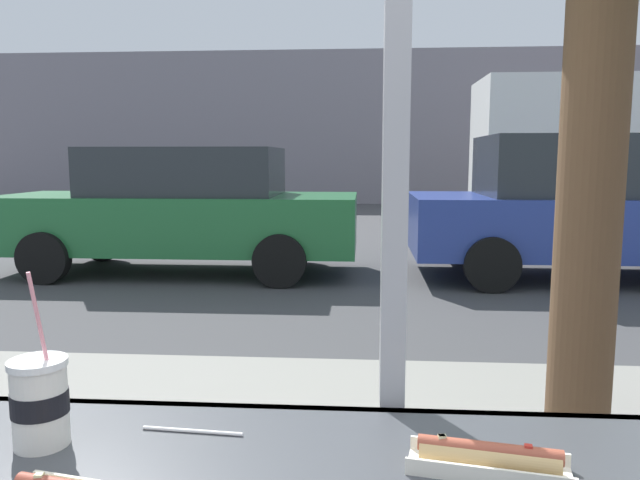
{
  "coord_description": "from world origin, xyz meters",
  "views": [
    {
      "loc": [
        -0.06,
        -1.13,
        1.52
      ],
      "look_at": [
        -0.36,
        3.07,
        0.95
      ],
      "focal_mm": 33.94,
      "sensor_mm": 36.0,
      "label": 1
    }
  ],
  "objects_px": {
    "parked_car_blue": "(585,208)",
    "box_truck": "(625,149)",
    "soda_cup_left": "(40,401)",
    "hotdog_tray_near": "(488,459)",
    "parked_car_green": "(182,209)"
  },
  "relations": [
    {
      "from": "hotdog_tray_near",
      "to": "parked_car_blue",
      "type": "xyz_separation_m",
      "value": [
        2.59,
        6.92,
        -0.14
      ]
    },
    {
      "from": "soda_cup_left",
      "to": "box_truck",
      "type": "bearing_deg",
      "value": 63.91
    },
    {
      "from": "hotdog_tray_near",
      "to": "box_truck",
      "type": "xyz_separation_m",
      "value": [
        5.49,
        12.8,
        0.69
      ]
    },
    {
      "from": "parked_car_blue",
      "to": "parked_car_green",
      "type": "bearing_deg",
      "value": 180.0
    },
    {
      "from": "soda_cup_left",
      "to": "hotdog_tray_near",
      "type": "height_order",
      "value": "soda_cup_left"
    },
    {
      "from": "hotdog_tray_near",
      "to": "parked_car_green",
      "type": "relative_size",
      "value": 0.06
    },
    {
      "from": "hotdog_tray_near",
      "to": "parked_car_green",
      "type": "bearing_deg",
      "value": 110.64
    },
    {
      "from": "parked_car_green",
      "to": "parked_car_blue",
      "type": "bearing_deg",
      "value": -0.0
    },
    {
      "from": "parked_car_green",
      "to": "box_truck",
      "type": "relative_size",
      "value": 0.69
    },
    {
      "from": "box_truck",
      "to": "hotdog_tray_near",
      "type": "bearing_deg",
      "value": -113.19
    },
    {
      "from": "soda_cup_left",
      "to": "parked_car_blue",
      "type": "xyz_separation_m",
      "value": [
        3.36,
        6.88,
        -0.19
      ]
    },
    {
      "from": "parked_car_green",
      "to": "soda_cup_left",
      "type": "bearing_deg",
      "value": -75.0
    },
    {
      "from": "parked_car_blue",
      "to": "box_truck",
      "type": "bearing_deg",
      "value": 63.85
    },
    {
      "from": "parked_car_green",
      "to": "parked_car_blue",
      "type": "relative_size",
      "value": 1.05
    },
    {
      "from": "parked_car_blue",
      "to": "box_truck",
      "type": "height_order",
      "value": "box_truck"
    }
  ]
}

